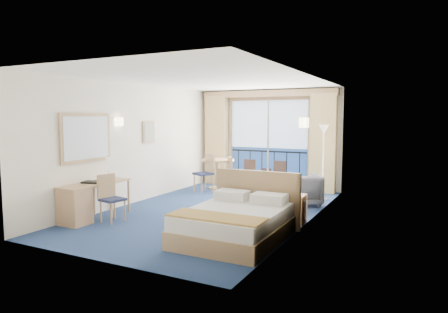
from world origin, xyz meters
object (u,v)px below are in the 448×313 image
floor_lamp (324,143)px  armchair (302,190)px  desk_chair (110,195)px  table_chair_b (206,170)px  bed (236,222)px  desk (79,202)px  table_chair_a (234,172)px  round_table (218,166)px  nightstand (294,209)px

floor_lamp → armchair: bearing=-109.2°
desk_chair → table_chair_b: 3.48m
table_chair_b → bed: bearing=-27.6°
armchair → desk: (-3.23, -3.37, 0.04)m
bed → floor_lamp: (0.51, 3.72, 1.06)m
bed → desk: bed is taller
desk_chair → table_chair_b: bearing=9.1°
desk_chair → table_chair_a: (0.71, 3.87, 0.01)m
floor_lamp → desk_chair: floor_lamp is taller
bed → table_chair_a: bearing=116.1°
armchair → table_chair_b: bearing=-42.5°
floor_lamp → round_table: floor_lamp is taller
nightstand → floor_lamp: floor_lamp is taller
bed → desk_chair: bed is taller
table_chair_b → armchair: bearing=16.9°
desk → table_chair_b: size_ratio=1.50×
armchair → desk: size_ratio=0.51×
nightstand → armchair: size_ratio=0.70×
desk_chair → table_chair_b: (0.09, 3.48, 0.06)m
table_chair_a → desk_chair: bearing=127.0°
nightstand → armchair: (-0.28, 1.58, 0.08)m
nightstand → bed: bearing=-111.0°
nightstand → desk: size_ratio=0.36×
nightstand → desk_chair: bearing=-154.9°
nightstand → round_table: (-2.92, 2.52, 0.34)m
floor_lamp → round_table: (-2.90, 0.18, -0.73)m
round_table → table_chair_a: bearing=-11.2°
round_table → table_chair_b: 0.51m
bed → armchair: (0.24, 2.95, 0.06)m
nightstand → round_table: 3.87m
desk → table_chair_a: bearing=75.0°
nightstand → floor_lamp: 2.58m
table_chair_a → table_chair_b: (-0.61, -0.39, 0.05)m
floor_lamp → desk_chair: (-3.08, -3.79, -0.84)m
desk_chair → table_chair_b: size_ratio=0.90×
bed → desk: (-2.99, -0.42, 0.10)m
round_table → table_chair_a: size_ratio=0.98×
bed → nightstand: 1.47m
bed → round_table: size_ratio=2.13×
nightstand → floor_lamp: size_ratio=0.30×
desk_chair → table_chair_a: bearing=0.3°
desk → armchair: bearing=46.2°
desk_chair → round_table: 3.98m
table_chair_a → nightstand: bearing=-178.1°
bed → armchair: size_ratio=2.51×
nightstand → desk_chair: 3.42m
desk → table_chair_a: size_ratio=1.63×
nightstand → armchair: bearing=100.2°
armchair → table_chair_b: 2.76m
bed → floor_lamp: bearing=82.1°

